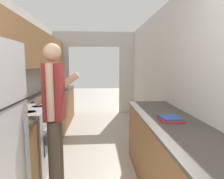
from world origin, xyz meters
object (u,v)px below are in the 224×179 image
(person, at_px, (55,114))
(book_stack, at_px, (170,119))
(range_oven, at_px, (26,140))
(knife, at_px, (35,102))

(person, height_order, book_stack, person)
(range_oven, xyz_separation_m, person, (0.51, -0.48, 0.49))
(range_oven, bearing_deg, person, -43.09)
(book_stack, bearing_deg, range_oven, 158.92)
(range_oven, bearing_deg, knife, 91.84)
(book_stack, xyz_separation_m, knife, (-1.81, 1.20, -0.01))
(range_oven, relative_size, book_stack, 4.17)
(book_stack, bearing_deg, person, 170.46)
(person, xyz_separation_m, book_stack, (1.29, -0.22, -0.02))
(range_oven, xyz_separation_m, book_stack, (1.80, -0.69, 0.47))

